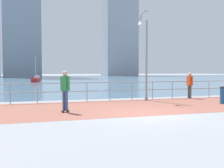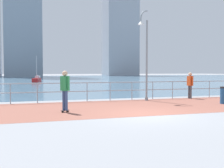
# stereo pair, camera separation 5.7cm
# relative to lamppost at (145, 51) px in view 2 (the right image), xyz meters

# --- Properties ---
(ground) EXTENTS (220.00, 220.00, 0.00)m
(ground) POSITION_rel_lamppost_xyz_m (-1.96, 35.41, -2.97)
(ground) COLOR gray
(brick_paving) EXTENTS (28.00, 5.79, 0.01)m
(brick_paving) POSITION_rel_lamppost_xyz_m (-1.96, -2.22, -2.97)
(brick_paving) COLOR #935647
(brick_paving) RESTS_ON ground
(harbor_water) EXTENTS (180.00, 88.00, 0.00)m
(harbor_water) POSITION_rel_lamppost_xyz_m (-1.96, 45.67, -2.97)
(harbor_water) COLOR slate
(harbor_water) RESTS_ON ground
(waterfront_railing) EXTENTS (25.25, 0.06, 1.12)m
(waterfront_railing) POSITION_rel_lamppost_xyz_m (-1.96, 0.67, -2.20)
(waterfront_railing) COLOR #8C99A3
(waterfront_railing) RESTS_ON ground
(lamppost) EXTENTS (0.77, 0.51, 5.37)m
(lamppost) POSITION_rel_lamppost_xyz_m (0.00, 0.00, 0.00)
(lamppost) COLOR gray
(lamppost) RESTS_ON ground
(skateboarder) EXTENTS (0.40, 0.51, 1.78)m
(skateboarder) POSITION_rel_lamppost_xyz_m (-5.12, -3.13, -1.89)
(skateboarder) COLOR black
(skateboarder) RESTS_ON ground
(bystander) EXTENTS (0.28, 0.56, 1.68)m
(bystander) POSITION_rel_lamppost_xyz_m (3.31, 0.32, -1.98)
(bystander) COLOR #4C4C51
(bystander) RESTS_ON ground
(trash_bin) EXTENTS (0.46, 0.46, 0.93)m
(trash_bin) POSITION_rel_lamppost_xyz_m (3.49, -2.66, -2.50)
(trash_bin) COLOR navy
(trash_bin) RESTS_ON ground
(sailboat_yellow) EXTENTS (1.58, 3.14, 4.22)m
(sailboat_yellow) POSITION_rel_lamppost_xyz_m (-5.43, 29.96, -2.57)
(sailboat_yellow) COLOR #B21E1E
(sailboat_yellow) RESTS_ON ground
(tower_brick) EXTENTS (12.07, 10.16, 39.42)m
(tower_brick) POSITION_rel_lamppost_xyz_m (27.11, 84.03, 15.91)
(tower_brick) COLOR #A3A8B2
(tower_brick) RESTS_ON ground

